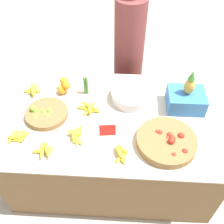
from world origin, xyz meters
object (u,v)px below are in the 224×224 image
at_px(price_sign, 108,130).
at_px(vendor_person, 129,58).
at_px(tomato_basket, 167,141).
at_px(metal_bowl, 132,95).
at_px(lime_bowl, 46,114).
at_px(produce_crate, 186,98).

bearing_deg(price_sign, vendor_person, 75.86).
xyz_separation_m(tomato_basket, metal_bowl, (-0.26, 0.48, 0.01)).
xyz_separation_m(lime_bowl, tomato_basket, (0.96, -0.24, 0.01)).
bearing_deg(lime_bowl, vendor_person, 53.75).
height_order(produce_crate, vendor_person, vendor_person).
relative_size(tomato_basket, produce_crate, 1.19).
distance_m(metal_bowl, vendor_person, 0.67).
relative_size(produce_crate, vendor_person, 0.25).
relative_size(metal_bowl, produce_crate, 0.97).
xyz_separation_m(lime_bowl, price_sign, (0.52, -0.18, 0.03)).
xyz_separation_m(price_sign, vendor_person, (0.15, 1.08, -0.10)).
bearing_deg(lime_bowl, price_sign, -18.68).
relative_size(tomato_basket, price_sign, 3.58).
relative_size(lime_bowl, tomato_basket, 0.78).
height_order(tomato_basket, metal_bowl, tomato_basket).
relative_size(lime_bowl, metal_bowl, 0.95).
bearing_deg(metal_bowl, tomato_basket, -61.70).
height_order(metal_bowl, produce_crate, produce_crate).
bearing_deg(tomato_basket, metal_bowl, 118.30).
bearing_deg(metal_bowl, price_sign, -113.37).
distance_m(metal_bowl, price_sign, 0.46).
distance_m(lime_bowl, vendor_person, 1.13).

